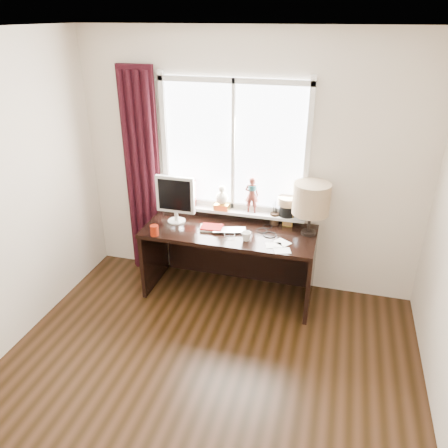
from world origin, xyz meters
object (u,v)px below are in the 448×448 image
(mug, at_px, (246,236))
(red_cup, at_px, (154,230))
(table_lamp, at_px, (311,199))
(desk, at_px, (232,247))
(monitor, at_px, (175,197))
(laptop, at_px, (230,230))

(mug, height_order, red_cup, red_cup)
(red_cup, relative_size, table_lamp, 0.20)
(table_lamp, bearing_deg, mug, -152.45)
(table_lamp, bearing_deg, desk, -178.13)
(monitor, bearing_deg, mug, -14.99)
(mug, height_order, monitor, monitor)
(monitor, relative_size, table_lamp, 0.94)
(laptop, relative_size, desk, 0.19)
(red_cup, bearing_deg, monitor, 74.66)
(mug, bearing_deg, monitor, 165.01)
(desk, bearing_deg, red_cup, -149.25)
(mug, xyz_separation_m, red_cup, (-0.87, -0.13, 0.01))
(desk, bearing_deg, laptop, -84.70)
(desk, distance_m, monitor, 0.78)
(laptop, xyz_separation_m, mug, (0.20, -0.13, 0.03))
(mug, bearing_deg, laptop, 145.57)
(laptop, xyz_separation_m, red_cup, (-0.68, -0.27, 0.04))
(desk, bearing_deg, mug, -51.79)
(mug, bearing_deg, red_cup, -171.36)
(red_cup, bearing_deg, mug, 8.64)
(red_cup, distance_m, desk, 0.83)
(laptop, height_order, mug, mug)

